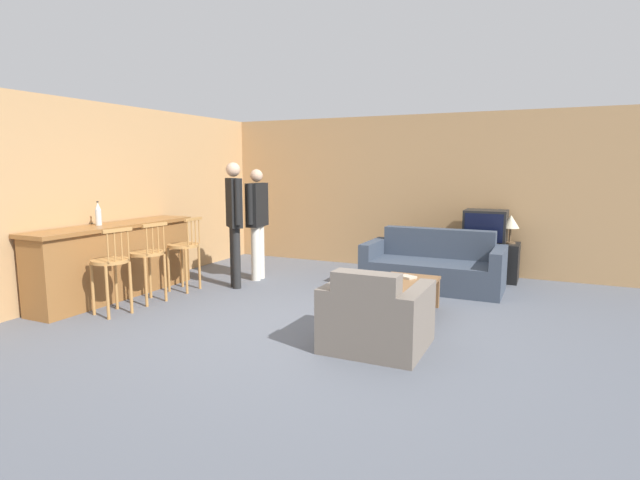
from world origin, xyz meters
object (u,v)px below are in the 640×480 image
Objects in this scene: person_by_window at (257,218)px; person_by_counter at (234,216)px; book_on_table at (407,277)px; bar_chair_near at (111,267)px; tv at (485,226)px; table_lamp at (511,223)px; couch_far at (433,268)px; bar_chair_far at (184,250)px; coffee_table at (405,287)px; tv_unit at (484,261)px; bottle at (98,214)px; armchair_near at (376,319)px; bar_chair_mid at (148,258)px.

person_by_counter is at bearing -91.46° from person_by_window.
bar_chair_near is at bearing -151.70° from book_on_table.
person_by_window reaches higher than tv.
bar_chair_near is at bearing -137.05° from table_lamp.
book_on_table is at bearing -91.99° from couch_far.
coffee_table is at bearing 2.88° from bar_chair_far.
couch_far is at bearing -124.58° from tv.
bar_chair_far reaches higher than tv_unit.
person_by_counter is (0.55, 0.45, 0.46)m from bar_chair_far.
bottle is 1.34× the size of book_on_table.
person_by_counter reaches higher than tv_unit.
armchair_near is at bearing -2.91° from bottle.
tv_unit is at bearing 180.00° from table_lamp.
tv_unit is 0.71m from table_lamp.
bar_chair_near is 1.12× the size of armchair_near.
bottle reaches higher than bar_chair_near.
bar_chair_near is 3.21m from armchair_near.
couch_far is at bearing 36.97° from bar_chair_mid.
book_on_table is at bearing 93.11° from armchair_near.
bar_chair_near is 1.66× the size of tv.
coffee_table is 0.24m from book_on_table.
couch_far is at bearing 88.01° from book_on_table.
person_by_window is at bearing -157.15° from table_lamp.
coffee_table is (3.14, 0.16, -0.24)m from bar_chair_far.
tv reaches higher than bar_chair_mid.
tv is (3.75, 2.53, 0.26)m from bar_chair_far.
bar_chair_near reaches higher than tv_unit.
bottle is (-0.68, -0.13, 0.55)m from bar_chair_mid.
tv reaches higher than tv_unit.
bar_chair_far is at bearing -145.92° from tv_unit.
bar_chair_far is 0.53× the size of couch_far.
bottle is 0.17× the size of person_by_counter.
tv_unit is (0.56, 3.57, -0.00)m from armchair_near.
book_on_table is 0.54× the size of table_lamp.
tv_unit is 0.60× the size of person_by_window.
bar_chair_far is at bearing -177.12° from coffee_table.
bar_chair_near is 4.33m from couch_far.
couch_far is (3.15, 2.37, -0.29)m from bar_chair_mid.
person_by_window is at bearing 141.69° from armchair_near.
armchair_near is 1.49× the size of tv.
bottle reaches higher than tv_unit.
bar_chair_near is at bearing -90.01° from bar_chair_mid.
table_lamp is at bearing -0.00° from tv_unit.
couch_far is 1.93× the size of coffee_table.
armchair_near is (0.03, -2.70, 0.00)m from couch_far.
bar_chair_far reaches higher than armchair_near.
bar_chair_near is at bearing -155.25° from coffee_table.
tv_unit is at bearing 34.08° from bar_chair_far.
book_on_table is at bearing -114.99° from table_lamp.
bar_chair_far is 1.24m from person_by_window.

